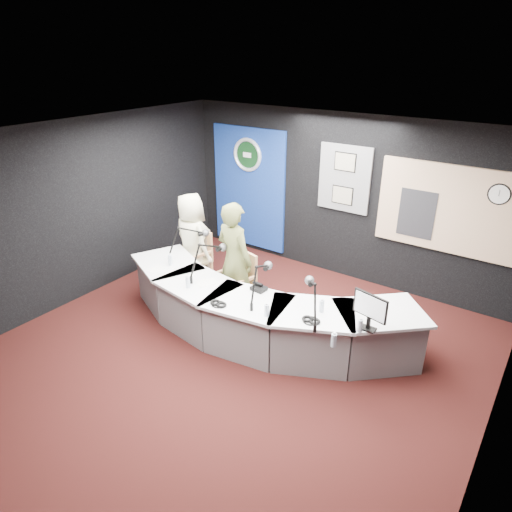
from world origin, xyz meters
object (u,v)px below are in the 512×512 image
Objects in this scene: broadcast_desk at (254,312)px; armchair_right at (235,284)px; person_woman at (234,260)px; person_man at (192,241)px; armchair_left at (193,258)px.

broadcast_desk is 0.69m from armchair_right.
armchair_right is at bearing -0.00° from person_woman.
person_woman reaches higher than armchair_right.
person_woman is (1.11, -0.30, 0.07)m from person_man.
person_man reaches higher than armchair_right.
armchair_left reaches higher than armchair_right.
armchair_right is 0.54× the size of person_woman.
person_man is 1.16m from person_woman.
armchair_left is 0.56× the size of person_woman.
person_woman is at bearing 150.60° from broadcast_desk.
person_man reaches higher than broadcast_desk.
armchair_left is 0.32m from person_man.
armchair_right is at bearing 150.60° from broadcast_desk.
broadcast_desk is 0.85m from person_woman.
person_woman is at bearing 0.00° from armchair_right.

